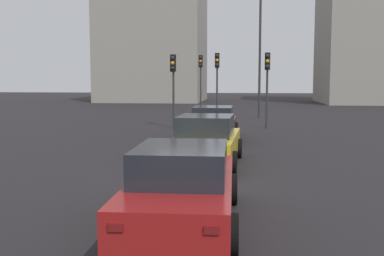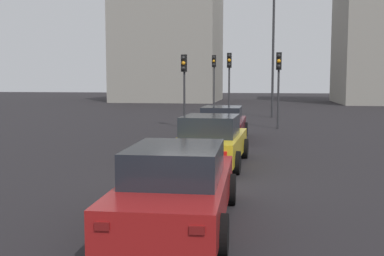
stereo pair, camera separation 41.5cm
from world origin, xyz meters
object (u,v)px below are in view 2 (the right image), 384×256
car_yellow_second (211,141)px  street_lamp_kerbside (273,44)px  car_maroon_lead (222,124)px  traffic_light_far_left (184,75)px  traffic_light_near_right (214,72)px  traffic_light_near_left (229,72)px  car_red_third (177,186)px  traffic_light_far_right (279,74)px

car_yellow_second → street_lamp_kerbside: size_ratio=0.52×
car_maroon_lead → traffic_light_far_left: 5.53m
traffic_light_far_left → street_lamp_kerbside: (8.06, -4.71, 2.17)m
traffic_light_near_right → street_lamp_kerbside: bearing=59.3°
car_yellow_second → traffic_light_near_left: (14.81, 0.62, 2.28)m
car_maroon_lead → car_red_third: size_ratio=0.98×
traffic_light_near_left → traffic_light_far_left: size_ratio=1.08×
traffic_light_near_left → car_maroon_lead: bearing=0.1°
car_maroon_lead → traffic_light_far_right: traffic_light_far_right is taller
traffic_light_far_left → traffic_light_far_right: bearing=100.5°
traffic_light_near_right → traffic_light_far_right: size_ratio=1.11×
traffic_light_near_right → street_lamp_kerbside: 5.63m
car_maroon_lead → traffic_light_far_left: traffic_light_far_left is taller
traffic_light_far_left → traffic_light_near_left: bearing=160.4°
traffic_light_near_left → traffic_light_near_right: traffic_light_near_right is taller
car_yellow_second → traffic_light_far_right: bearing=-9.5°
car_red_third → traffic_light_near_left: (20.81, 0.72, 2.31)m
traffic_light_near_left → traffic_light_far_left: traffic_light_near_left is taller
car_red_third → traffic_light_near_left: bearing=0.4°
car_yellow_second → car_maroon_lead: bearing=4.2°
car_yellow_second → traffic_light_near_right: traffic_light_near_right is taller
traffic_light_near_left → traffic_light_far_left: 4.82m
traffic_light_near_right → traffic_light_far_right: (-10.71, -4.55, -0.30)m
traffic_light_near_left → traffic_light_near_right: bearing=-168.6°
car_yellow_second → traffic_light_far_left: traffic_light_far_left is taller
car_yellow_second → traffic_light_far_right: 11.31m
car_yellow_second → street_lamp_kerbside: street_lamp_kerbside is taller
car_yellow_second → car_red_third: (-6.00, -0.10, -0.02)m
traffic_light_far_left → traffic_light_far_right: size_ratio=0.98×
car_red_third → traffic_light_near_left: 20.95m
traffic_light_near_left → street_lamp_kerbside: bearing=141.6°
car_maroon_lead → traffic_light_far_left: bearing=28.6°
traffic_light_near_left → street_lamp_kerbside: size_ratio=0.49×
car_red_third → traffic_light_far_right: (16.88, -2.15, 2.16)m
car_red_third → street_lamp_kerbside: 24.95m
car_maroon_lead → street_lamp_kerbside: 13.46m
traffic_light_far_right → traffic_light_far_left: bearing=-83.0°
traffic_light_near_right → car_yellow_second: bearing=10.7°
traffic_light_far_left → car_red_third: bearing=14.9°
car_red_third → street_lamp_kerbside: street_lamp_kerbside is taller
car_maroon_lead → traffic_light_near_left: traffic_light_near_left is taller
street_lamp_kerbside → traffic_light_near_right: bearing=54.7°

